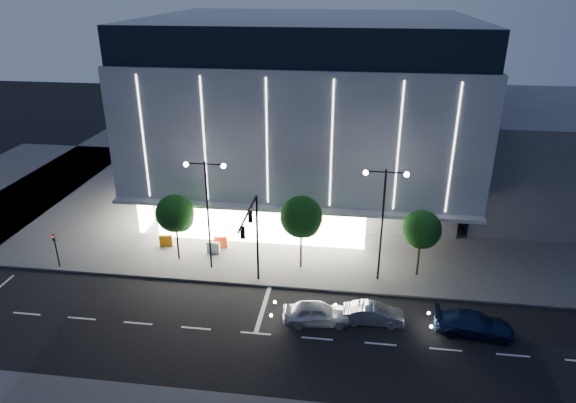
% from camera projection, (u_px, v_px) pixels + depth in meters
% --- Properties ---
extents(ground, '(160.00, 160.00, 0.00)m').
position_uv_depth(ground, '(231.00, 317.00, 34.87)').
color(ground, black).
rests_on(ground, ground).
extents(sidewalk_museum, '(70.00, 40.00, 0.15)m').
position_uv_depth(sidewalk_museum, '(327.00, 189.00, 56.06)').
color(sidewalk_museum, '#474747').
rests_on(sidewalk_museum, ground).
extents(museum, '(30.00, 25.80, 18.00)m').
position_uv_depth(museum, '(308.00, 109.00, 51.11)').
color(museum, '#4C4C51').
rests_on(museum, ground).
extents(annex_building, '(16.00, 20.00, 10.00)m').
position_uv_depth(annex_building, '(537.00, 154.00, 51.54)').
color(annex_building, '#4C4C51').
rests_on(annex_building, ground).
extents(traffic_mast, '(0.33, 5.89, 7.07)m').
position_uv_depth(traffic_mast, '(253.00, 230.00, 35.78)').
color(traffic_mast, black).
rests_on(traffic_mast, ground).
extents(street_lamp_west, '(3.16, 0.36, 9.00)m').
position_uv_depth(street_lamp_west, '(207.00, 200.00, 38.32)').
color(street_lamp_west, black).
rests_on(street_lamp_west, ground).
extents(street_lamp_east, '(3.16, 0.36, 9.00)m').
position_uv_depth(street_lamp_east, '(383.00, 209.00, 36.74)').
color(street_lamp_east, black).
rests_on(street_lamp_east, ground).
extents(ped_signal_far, '(0.22, 0.24, 3.00)m').
position_uv_depth(ped_signal_far, '(56.00, 247.00, 40.04)').
color(ped_signal_far, black).
rests_on(ped_signal_far, ground).
extents(tree_left, '(3.02, 3.02, 5.72)m').
position_uv_depth(tree_left, '(176.00, 215.00, 40.38)').
color(tree_left, black).
rests_on(tree_left, ground).
extents(tree_mid, '(3.25, 3.25, 6.15)m').
position_uv_depth(tree_mid, '(302.00, 219.00, 39.04)').
color(tree_mid, black).
rests_on(tree_mid, ground).
extents(tree_right, '(2.91, 2.91, 5.51)m').
position_uv_depth(tree_right, '(422.00, 231.00, 38.12)').
color(tree_right, black).
rests_on(tree_right, ground).
extents(car_lead, '(4.69, 2.39, 1.53)m').
position_uv_depth(car_lead, '(317.00, 313.00, 34.04)').
color(car_lead, silver).
rests_on(car_lead, ground).
extents(car_second, '(4.03, 1.42, 1.33)m').
position_uv_depth(car_second, '(373.00, 314.00, 34.08)').
color(car_second, '#A8A9B0').
rests_on(car_second, ground).
extents(car_third, '(5.15, 2.46, 1.45)m').
position_uv_depth(car_third, '(474.00, 324.00, 32.99)').
color(car_third, '#112243').
rests_on(car_third, ground).
extents(barrier_a, '(1.13, 0.42, 1.00)m').
position_uv_depth(barrier_a, '(166.00, 241.00, 43.68)').
color(barrier_a, '#C4660A').
rests_on(barrier_a, sidewalk_museum).
extents(barrier_b, '(1.12, 0.36, 1.00)m').
position_uv_depth(barrier_b, '(213.00, 248.00, 42.56)').
color(barrier_b, silver).
rests_on(barrier_b, sidewalk_museum).
extents(barrier_c, '(1.13, 0.41, 1.00)m').
position_uv_depth(barrier_c, '(221.00, 242.00, 43.41)').
color(barrier_c, '#EF440D').
rests_on(barrier_c, sidewalk_museum).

